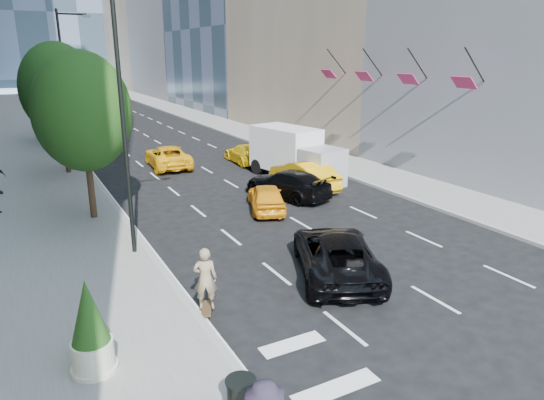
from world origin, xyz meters
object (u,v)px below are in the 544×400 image
black_sedan_mercedes (287,184)px  planter_shrub (90,328)px  trash_can (241,400)px  box_truck (295,154)px  black_sedan_lincoln (336,254)px  skateboarder (206,283)px  city_bus (87,120)px

black_sedan_mercedes → planter_shrub: size_ratio=2.16×
black_sedan_mercedes → trash_can: 16.73m
box_truck → trash_can: box_truck is taller
black_sedan_lincoln → black_sedan_mercedes: 9.56m
skateboarder → planter_shrub: planter_shrub is taller
planter_shrub → black_sedan_lincoln: bearing=12.6°
skateboarder → black_sedan_lincoln: size_ratio=0.35×
black_sedan_lincoln → planter_shrub: bearing=37.3°
black_sedan_mercedes → box_truck: bearing=-145.1°
black_sedan_lincoln → city_bus: 32.45m
skateboarder → city_bus: (1.40, 32.58, 0.87)m
planter_shrub → skateboarder: bearing=24.1°
city_bus → trash_can: bearing=-92.1°
black_sedan_mercedes → box_truck: (2.39, 3.29, 0.82)m
black_sedan_lincoln → box_truck: (5.62, 12.29, 0.80)m
box_truck → trash_can: 20.81m
skateboarder → black_sedan_lincoln: 4.94m
box_truck → trash_can: (-11.54, -17.29, -0.97)m
city_bus → black_sedan_mercedes: bearing=-72.2°
city_bus → planter_shrub: 34.45m
skateboarder → box_truck: box_truck is taller
trash_can → skateboarder: bearing=77.9°
skateboarder → trash_can: skateboarder is taller
box_truck → planter_shrub: size_ratio=2.86×
trash_can → planter_shrub: (-2.42, 3.14, 0.67)m
skateboarder → black_sedan_lincoln: (4.92, 0.34, -0.19)m
skateboarder → black_sedan_lincoln: bearing=-152.3°
black_sedan_mercedes → skateboarder: bearing=29.8°
black_sedan_lincoln → trash_can: (-5.92, -5.00, -0.17)m
box_truck → skateboarder: bearing=-141.1°
skateboarder → black_sedan_mercedes: size_ratio=0.38×
black_sedan_lincoln → box_truck: bearing=-89.9°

